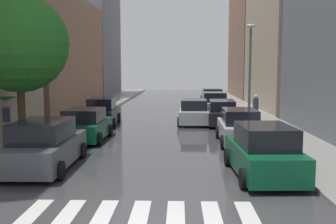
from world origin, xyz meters
name	(u,v)px	position (x,y,z in m)	size (l,w,h in m)	color
ground_plane	(167,114)	(0.00, 24.00, -0.02)	(28.00, 72.00, 0.04)	#3D3D3F
sidewalk_left	(89,112)	(-6.50, 24.00, 0.07)	(3.00, 72.00, 0.15)	gray
sidewalk_right	(247,113)	(6.50, 24.00, 0.07)	(3.00, 72.00, 0.15)	gray
crosswalk_stripes	(139,216)	(0.00, 1.68, 0.01)	(5.85, 2.20, 0.01)	silver
building_left_mid	(50,53)	(-11.00, 28.41, 5.10)	(6.00, 18.84, 10.19)	#8C6B56
building_left_far	(91,34)	(-11.00, 45.24, 8.26)	(6.00, 13.91, 16.51)	slate
building_right_mid	(292,36)	(11.00, 27.87, 6.51)	(6.00, 14.15, 13.03)	#B2A38C
building_right_far	(260,22)	(11.00, 42.54, 9.50)	(6.00, 13.96, 18.99)	#8C6B56
parked_car_left_nearest	(45,146)	(-3.92, 6.23, 0.83)	(2.23, 4.82, 1.79)	#474C51
parked_car_left_second	(85,126)	(-3.78, 11.79, 0.77)	(2.23, 4.11, 1.64)	#0C4C2D
parked_car_left_third	(102,113)	(-4.00, 17.21, 0.82)	(2.13, 4.38, 1.78)	black
parked_car_right_nearest	(263,153)	(3.81, 5.37, 0.82)	(2.25, 4.44, 1.77)	#0C4C2D
parked_car_right_second	(239,128)	(3.88, 11.20, 0.79)	(2.06, 4.28, 1.70)	#B2B7BF
parked_car_right_third	(222,113)	(3.73, 17.73, 0.76)	(2.18, 4.84, 1.61)	black
parked_car_right_fourth	(214,104)	(3.70, 23.06, 0.84)	(2.21, 4.42, 1.81)	#B2B7BF
parked_car_right_fifth	(212,99)	(3.97, 28.52, 0.84)	(2.15, 4.33, 1.81)	black
car_midroad	(194,112)	(1.94, 18.04, 0.76)	(2.19, 4.37, 1.63)	#B2B7BF
pedestrian_foreground	(256,108)	(5.90, 17.53, 1.12)	(0.36, 0.36, 1.84)	brown
pedestrian_near_tree	(6,109)	(-7.58, 11.29, 1.64)	(0.96, 0.96, 2.09)	gray
street_tree_left	(19,43)	(-6.55, 10.66, 4.81)	(4.63, 4.63, 6.99)	#513823
lamp_post_right	(250,66)	(5.55, 18.02, 3.84)	(0.60, 0.28, 6.34)	#595B60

